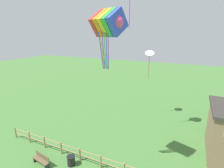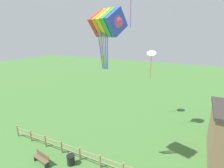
{
  "view_description": "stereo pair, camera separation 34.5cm",
  "coord_description": "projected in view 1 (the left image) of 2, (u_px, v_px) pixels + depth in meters",
  "views": [
    {
      "loc": [
        5.47,
        -3.63,
        9.76
      ],
      "look_at": [
        0.0,
        7.96,
        6.1
      ],
      "focal_mm": 28.0,
      "sensor_mm": 36.0,
      "label": 1
    },
    {
      "loc": [
        5.78,
        -3.47,
        9.76
      ],
      "look_at": [
        0.0,
        7.96,
        6.1
      ],
      "focal_mm": 28.0,
      "sensor_mm": 36.0,
      "label": 2
    }
  ],
  "objects": [
    {
      "name": "wooden_fence",
      "position": [
        101.0,
        161.0,
        13.09
      ],
      "size": [
        19.03,
        0.14,
        1.12
      ],
      "color": "#9E7F56",
      "rests_on": "ground_plane"
    },
    {
      "name": "park_bench_near_fence",
      "position": [
        41.0,
        159.0,
        13.44
      ],
      "size": [
        1.65,
        0.65,
        0.89
      ],
      "color": "brown",
      "rests_on": "ground_plane"
    },
    {
      "name": "trash_bin",
      "position": [
        71.0,
        161.0,
        13.43
      ],
      "size": [
        0.64,
        0.64,
        0.78
      ],
      "color": "black",
      "rests_on": "ground_plane"
    },
    {
      "name": "kite_rainbow_parafoil",
      "position": [
        108.0,
        23.0,
        10.57
      ],
      "size": [
        2.63,
        2.3,
        3.72
      ],
      "color": "#E54C8C"
    },
    {
      "name": "kite_white_delta",
      "position": [
        150.0,
        54.0,
        19.89
      ],
      "size": [
        1.23,
        1.16,
        3.4
      ],
      "color": "white"
    }
  ]
}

